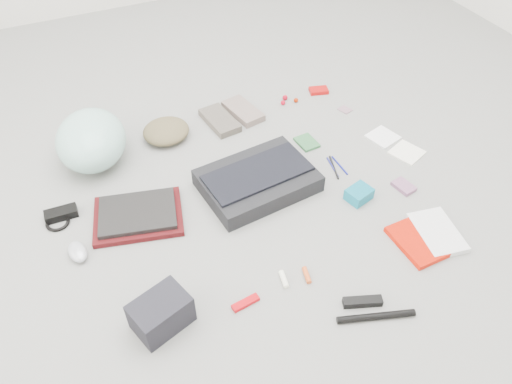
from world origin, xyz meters
name	(u,v)px	position (x,y,z in m)	size (l,w,h in m)	color
ground_plane	(256,201)	(0.00, 0.00, 0.00)	(4.00, 4.00, 0.00)	gray
messenger_bag	(258,181)	(0.04, 0.07, 0.04)	(0.45, 0.32, 0.07)	black
bag_flap	(258,173)	(0.04, 0.07, 0.08)	(0.43, 0.19, 0.01)	black
laptop_sleeve	(138,216)	(-0.45, 0.11, 0.01)	(0.34, 0.25, 0.02)	#480C0E
laptop	(137,213)	(-0.45, 0.11, 0.03)	(0.29, 0.21, 0.02)	black
bike_helmet	(91,140)	(-0.53, 0.53, 0.11)	(0.29, 0.36, 0.22)	#AAE6D8
beanie	(166,131)	(-0.20, 0.54, 0.04)	(0.21, 0.20, 0.07)	brown
mitten_left	(220,120)	(0.06, 0.54, 0.02)	(0.11, 0.23, 0.03)	#5A5349
mitten_right	(243,111)	(0.19, 0.57, 0.02)	(0.11, 0.22, 0.03)	gray
power_brick	(61,214)	(-0.72, 0.24, 0.02)	(0.12, 0.06, 0.03)	black
cable_coil	(58,222)	(-0.74, 0.21, 0.01)	(0.09, 0.09, 0.01)	black
mouse	(78,252)	(-0.70, 0.02, 0.02)	(0.06, 0.11, 0.04)	#B7B9C3
camera_bag	(161,313)	(-0.51, -0.38, 0.06)	(0.18, 0.13, 0.12)	black
multitool	(246,303)	(-0.24, -0.42, 0.01)	(0.10, 0.03, 0.02)	#B00209
toiletry_tube_white	(284,279)	(-0.08, -0.39, 0.01)	(0.02, 0.02, 0.07)	white
toiletry_tube_orange	(307,275)	(0.00, -0.41, 0.01)	(0.02, 0.02, 0.06)	#D85322
u_lock	(362,302)	(0.12, -0.59, 0.01)	(0.13, 0.03, 0.03)	black
bike_pump	(376,316)	(0.13, -0.65, 0.01)	(0.02, 0.02, 0.26)	black
book_red	(416,242)	(0.44, -0.45, 0.01)	(0.14, 0.21, 0.02)	red
book_white	(437,233)	(0.54, -0.45, 0.01)	(0.15, 0.22, 0.02)	silver
notepad	(307,142)	(0.36, 0.23, 0.01)	(0.08, 0.11, 0.01)	#2F6639
pen_blue	(333,167)	(0.38, 0.04, 0.00)	(0.01, 0.01, 0.13)	navy
pen_black	(334,167)	(0.39, 0.04, 0.00)	(0.01, 0.01, 0.15)	black
pen_navy	(340,165)	(0.42, 0.04, 0.00)	(0.01, 0.01, 0.13)	navy
accordion_wallet	(359,194)	(0.38, -0.16, 0.02)	(0.10, 0.08, 0.05)	#0E7796
card_deck	(404,186)	(0.59, -0.19, 0.01)	(0.06, 0.09, 0.02)	#945D83
napkin_top	(383,137)	(0.70, 0.12, 0.00)	(0.12, 0.12, 0.01)	white
napkin_bottom	(407,152)	(0.74, -0.01, 0.00)	(0.13, 0.13, 0.01)	white
lollipop_a	(283,103)	(0.41, 0.55, 0.01)	(0.02, 0.02, 0.02)	red
lollipop_b	(285,98)	(0.43, 0.59, 0.01)	(0.03, 0.03, 0.03)	#A40418
lollipop_c	(296,100)	(0.47, 0.55, 0.01)	(0.02, 0.02, 0.02)	#9E1D00
altoids_tin	(319,90)	(0.62, 0.58, 0.01)	(0.09, 0.06, 0.02)	#BA0D0D
stamp_sheet	(345,110)	(0.66, 0.38, 0.00)	(0.05, 0.06, 0.00)	gray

